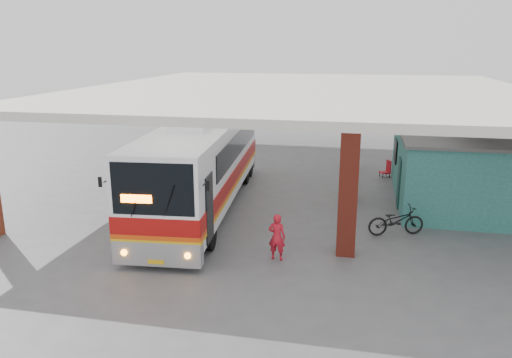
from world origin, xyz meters
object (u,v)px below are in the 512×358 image
Objects in this scene: motorcycle at (396,221)px; coach_bus at (203,163)px; pedestrian at (277,237)px; red_chair at (387,169)px.

coach_bus is at bearing 58.83° from motorcycle.
coach_bus reaches higher than pedestrian.
coach_bus is 6.23m from pedestrian.
coach_bus is at bearing -45.61° from pedestrian.
motorcycle is at bearing -114.09° from red_chair.
pedestrian is (3.92, -4.70, -1.14)m from coach_bus.
red_chair is (7.78, 6.66, -1.49)m from coach_bus.
coach_bus is at bearing -163.39° from red_chair.
red_chair is (3.86, 11.36, -0.35)m from pedestrian.
pedestrian is (-3.84, -3.00, 0.22)m from motorcycle.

